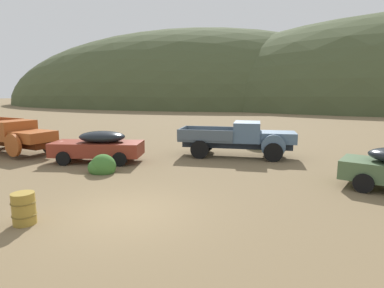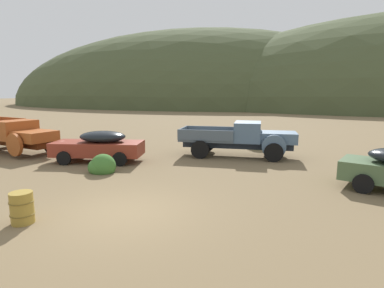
{
  "view_description": "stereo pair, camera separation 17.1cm",
  "coord_description": "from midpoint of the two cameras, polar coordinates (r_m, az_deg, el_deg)",
  "views": [
    {
      "loc": [
        4.37,
        -7.63,
        3.46
      ],
      "look_at": [
        0.1,
        6.09,
        1.07
      ],
      "focal_mm": 29.14,
      "sensor_mm": 36.0,
      "label": 1
    },
    {
      "loc": [
        4.53,
        -7.57,
        3.46
      ],
      "look_at": [
        0.1,
        6.09,
        1.07
      ],
      "focal_mm": 29.14,
      "sensor_mm": 36.0,
      "label": 2
    }
  ],
  "objects": [
    {
      "name": "oil_drum_spare",
      "position": [
        9.54,
        -28.22,
        -10.25
      ],
      "size": [
        0.63,
        0.63,
        0.86
      ],
      "color": "olive",
      "rests_on": "ground"
    },
    {
      "name": "ground_plane",
      "position": [
        9.46,
        -11.78,
        -12.21
      ],
      "size": [
        300.0,
        300.0,
        0.0
      ],
      "primitive_type": "plane",
      "color": "brown"
    },
    {
      "name": "hill_center",
      "position": [
        85.86,
        -0.31,
        7.15
      ],
      "size": [
        106.46,
        57.61,
        38.8
      ],
      "primitive_type": "ellipsoid",
      "color": "#424C2D",
      "rests_on": "ground"
    },
    {
      "name": "bush_back_edge",
      "position": [
        19.69,
        11.99,
        0.02
      ],
      "size": [
        1.3,
        1.01,
        1.23
      ],
      "color": "olive",
      "rests_on": "ground"
    },
    {
      "name": "car_rust_red",
      "position": [
        16.3,
        -16.98,
        -0.3
      ],
      "size": [
        4.9,
        2.69,
        1.57
      ],
      "rotation": [
        0.0,
        0.0,
        3.38
      ],
      "color": "maroon",
      "rests_on": "ground"
    },
    {
      "name": "truck_chalk_blue",
      "position": [
        17.05,
        10.13,
        0.97
      ],
      "size": [
        6.31,
        2.73,
        1.89
      ],
      "rotation": [
        0.0,
        0.0,
        0.1
      ],
      "color": "#262D39",
      "rests_on": "ground"
    },
    {
      "name": "bush_front_right",
      "position": [
        14.13,
        -15.81,
        -3.99
      ],
      "size": [
        1.24,
        1.02,
        1.06
      ],
      "color": "#3D702D",
      "rests_on": "ground"
    },
    {
      "name": "truck_oxide_orange",
      "position": [
        20.44,
        -29.44,
        1.41
      ],
      "size": [
        6.6,
        3.24,
        1.91
      ],
      "rotation": [
        0.0,
        0.0,
        -0.19
      ],
      "color": "#51220D",
      "rests_on": "ground"
    }
  ]
}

